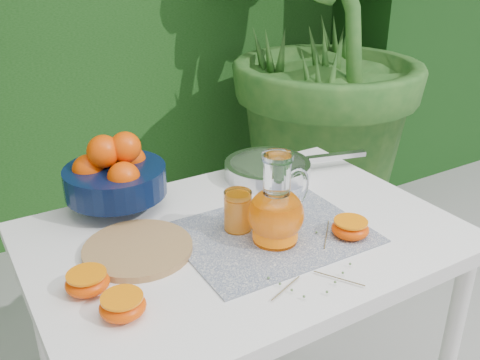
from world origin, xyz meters
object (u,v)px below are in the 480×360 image
juice_pitcher (277,211)px  fruit_bowl (114,174)px  white_table (244,261)px  cutting_board (138,249)px  saute_pan (269,169)px

juice_pitcher → fruit_bowl: bearing=126.0°
white_table → cutting_board: (-0.25, 0.05, 0.09)m
cutting_board → juice_pitcher: size_ratio=1.14×
cutting_board → saute_pan: 0.51m
white_table → juice_pitcher: (0.04, -0.07, 0.16)m
fruit_bowl → saute_pan: size_ratio=0.59×
white_table → fruit_bowl: size_ratio=3.72×
cutting_board → saute_pan: size_ratio=0.54×
fruit_bowl → juice_pitcher: bearing=-54.0°
white_table → fruit_bowl: (-0.22, 0.28, 0.18)m
cutting_board → fruit_bowl: fruit_bowl is taller
white_table → juice_pitcher: juice_pitcher is taller
fruit_bowl → juice_pitcher: juice_pitcher is taller
saute_pan → white_table: bearing=-134.0°
white_table → cutting_board: cutting_board is taller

